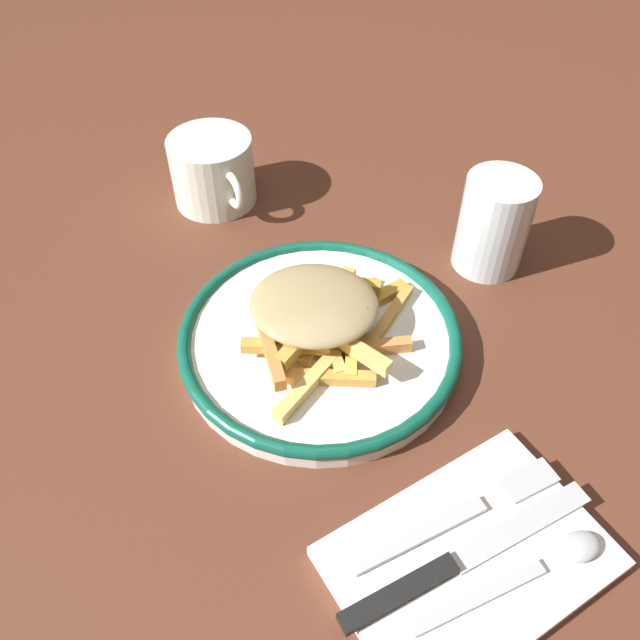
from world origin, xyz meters
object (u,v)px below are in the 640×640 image
(plate, at_px, (320,339))
(fork, at_px, (459,515))
(water_glass, at_px, (494,224))
(fries_heap, at_px, (317,316))
(napkin, at_px, (469,558))
(coffee_mug, at_px, (213,171))
(knife, at_px, (449,566))
(spoon, at_px, (541,566))

(plate, distance_m, fork, 0.20)
(water_glass, bearing_deg, fries_heap, -88.60)
(fork, distance_m, water_glass, 0.31)
(napkin, distance_m, coffee_mug, 0.49)
(plate, xyz_separation_m, knife, (0.23, -0.04, 0.00))
(plate, height_order, fork, plate)
(plate, bearing_deg, knife, -9.54)
(fries_heap, relative_size, spoon, 1.24)
(fries_heap, bearing_deg, knife, -9.06)
(fork, height_order, knife, knife)
(fries_heap, height_order, water_glass, water_glass)
(fork, bearing_deg, water_glass, 133.68)
(knife, bearing_deg, plate, 170.46)
(knife, bearing_deg, napkin, 85.24)
(plate, height_order, water_glass, water_glass)
(napkin, distance_m, knife, 0.02)
(napkin, bearing_deg, coffee_mug, 175.28)
(napkin, xyz_separation_m, spoon, (0.03, 0.03, 0.01))
(plate, relative_size, coffee_mug, 2.17)
(fries_heap, relative_size, napkin, 0.98)
(fork, xyz_separation_m, coffee_mug, (-0.46, 0.03, 0.03))
(fork, bearing_deg, knife, -50.95)
(water_glass, bearing_deg, spoon, -36.22)
(spoon, distance_m, coffee_mug, 0.52)
(plate, bearing_deg, fork, -2.07)
(spoon, bearing_deg, napkin, -133.85)
(knife, xyz_separation_m, spoon, (0.03, 0.05, 0.00))
(fries_heap, height_order, napkin, fries_heap)
(knife, bearing_deg, coffee_mug, 173.07)
(napkin, xyz_separation_m, water_glass, (-0.24, 0.23, 0.05))
(fries_heap, relative_size, fork, 1.07)
(spoon, bearing_deg, fries_heap, -176.42)
(napkin, relative_size, water_glass, 1.88)
(fork, relative_size, knife, 0.84)
(water_glass, relative_size, coffee_mug, 0.85)
(water_glass, distance_m, coffee_mug, 0.32)
(napkin, relative_size, knife, 0.91)
(spoon, bearing_deg, coffee_mug, 179.34)
(coffee_mug, bearing_deg, spoon, -0.66)
(knife, distance_m, spoon, 0.06)
(knife, height_order, water_glass, water_glass)
(fries_heap, bearing_deg, plate, 31.62)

